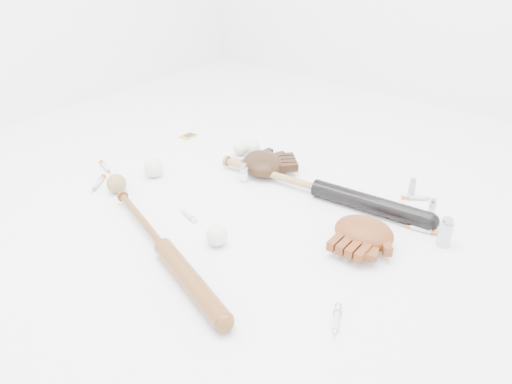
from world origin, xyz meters
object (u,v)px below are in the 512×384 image
Objects in this scene: glove_dark at (263,163)px; pedestal at (241,159)px; bat_wood at (164,248)px; bat_dark at (317,188)px.

pedestal is (-0.13, 0.01, -0.02)m from glove_dark.
glove_dark is 0.14m from pedestal.
bat_wood is 12.29× the size of pedestal.
bat_dark is 13.72× the size of pedestal.
bat_dark is 1.12× the size of bat_wood.
bat_wood reaches higher than pedestal.
bat_dark is at bearing -4.72° from pedestal.
bat_dark is at bearing 92.84° from bat_wood.
bat_wood is at bearing -70.38° from pedestal.
bat_wood is 0.67m from glove_dark.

